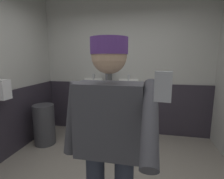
{
  "coord_description": "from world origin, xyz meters",
  "views": [
    {
      "loc": [
        0.47,
        -1.75,
        1.57
      ],
      "look_at": [
        0.11,
        0.0,
        1.25
      ],
      "focal_mm": 28.05,
      "sensor_mm": 36.0,
      "label": 1
    }
  ],
  "objects_px": {
    "trash_bin": "(44,124)",
    "hand_dryer": "(0,90)",
    "urinal_middle": "(128,98)",
    "person": "(109,136)",
    "cell_phone": "(163,87)",
    "urinal_left": "(92,96)"
  },
  "relations": [
    {
      "from": "urinal_left",
      "to": "trash_bin",
      "type": "xyz_separation_m",
      "value": [
        -0.7,
        -0.7,
        -0.41
      ]
    },
    {
      "from": "cell_phone",
      "to": "trash_bin",
      "type": "height_order",
      "value": "cell_phone"
    },
    {
      "from": "urinal_middle",
      "to": "hand_dryer",
      "type": "relative_size",
      "value": 4.43
    },
    {
      "from": "urinal_middle",
      "to": "person",
      "type": "bearing_deg",
      "value": -86.72
    },
    {
      "from": "cell_phone",
      "to": "hand_dryer",
      "type": "xyz_separation_m",
      "value": [
        -2.11,
        1.43,
        -0.34
      ]
    },
    {
      "from": "trash_bin",
      "to": "hand_dryer",
      "type": "relative_size",
      "value": 2.64
    },
    {
      "from": "person",
      "to": "cell_phone",
      "type": "height_order",
      "value": "person"
    },
    {
      "from": "urinal_left",
      "to": "person",
      "type": "xyz_separation_m",
      "value": [
        0.88,
        -2.29,
        0.25
      ]
    },
    {
      "from": "person",
      "to": "trash_bin",
      "type": "bearing_deg",
      "value": 134.86
    },
    {
      "from": "urinal_left",
      "to": "hand_dryer",
      "type": "xyz_separation_m",
      "value": [
        -0.92,
        -1.36,
        0.35
      ]
    },
    {
      "from": "urinal_left",
      "to": "cell_phone",
      "type": "xyz_separation_m",
      "value": [
        1.19,
        -2.79,
        0.69
      ]
    },
    {
      "from": "cell_phone",
      "to": "trash_bin",
      "type": "xyz_separation_m",
      "value": [
        -1.89,
        2.09,
        -1.1
      ]
    },
    {
      "from": "cell_phone",
      "to": "person",
      "type": "bearing_deg",
      "value": 130.81
    },
    {
      "from": "trash_bin",
      "to": "hand_dryer",
      "type": "distance_m",
      "value": 1.03
    },
    {
      "from": "person",
      "to": "trash_bin",
      "type": "distance_m",
      "value": 2.34
    },
    {
      "from": "urinal_middle",
      "to": "hand_dryer",
      "type": "bearing_deg",
      "value": -140.76
    },
    {
      "from": "urinal_left",
      "to": "hand_dryer",
      "type": "height_order",
      "value": "hand_dryer"
    },
    {
      "from": "trash_bin",
      "to": "hand_dryer",
      "type": "xyz_separation_m",
      "value": [
        -0.22,
        -0.66,
        0.76
      ]
    },
    {
      "from": "person",
      "to": "hand_dryer",
      "type": "distance_m",
      "value": 2.03
    },
    {
      "from": "urinal_middle",
      "to": "cell_phone",
      "type": "bearing_deg",
      "value": -81.01
    },
    {
      "from": "hand_dryer",
      "to": "trash_bin",
      "type": "bearing_deg",
      "value": 71.67
    },
    {
      "from": "urinal_left",
      "to": "trash_bin",
      "type": "height_order",
      "value": "urinal_left"
    }
  ]
}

